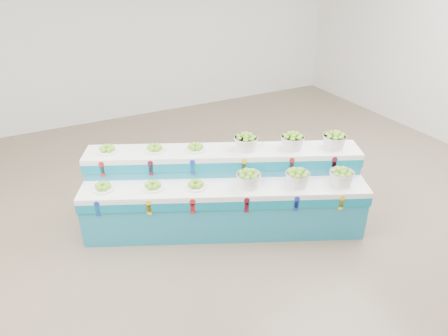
{
  "coord_description": "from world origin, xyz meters",
  "views": [
    {
      "loc": [
        -2.15,
        -3.71,
        3.4
      ],
      "look_at": [
        -0.06,
        0.41,
        0.87
      ],
      "focal_mm": 32.72,
      "sensor_mm": 36.0,
      "label": 1
    }
  ],
  "objects": [
    {
      "name": "plate_lower_right",
      "position": [
        -0.49,
        0.36,
        0.77
      ],
      "size": [
        0.35,
        0.35,
        0.1
      ],
      "primitive_type": "cylinder",
      "rotation": [
        0.0,
        0.0,
        -0.42
      ],
      "color": "white",
      "rests_on": "display_stand"
    },
    {
      "name": "plate_upper_mid",
      "position": [
        -0.79,
        0.99,
        1.07
      ],
      "size": [
        0.35,
        0.35,
        0.1
      ],
      "primitive_type": "cylinder",
      "rotation": [
        0.0,
        0.0,
        -0.42
      ],
      "color": "white",
      "rests_on": "display_stand"
    },
    {
      "name": "plate_upper_right",
      "position": [
        -0.3,
        0.77,
        1.07
      ],
      "size": [
        0.35,
        0.35,
        0.1
      ],
      "primitive_type": "cylinder",
      "rotation": [
        0.0,
        0.0,
        -0.42
      ],
      "color": "white",
      "rests_on": "display_stand"
    },
    {
      "name": "ground",
      "position": [
        0.0,
        0.0,
        0.0
      ],
      "size": [
        10.0,
        10.0,
        0.0
      ],
      "primitive_type": "plane",
      "color": "brown",
      "rests_on": "ground"
    },
    {
      "name": "basket_upper_right",
      "position": [
        1.38,
        0.01,
        1.13
      ],
      "size": [
        0.41,
        0.41,
        0.23
      ],
      "primitive_type": null,
      "rotation": [
        0.0,
        0.0,
        -0.42
      ],
      "color": "silver",
      "rests_on": "display_stand"
    },
    {
      "name": "basket_lower_right",
      "position": [
        1.19,
        -0.4,
        0.83
      ],
      "size": [
        0.41,
        0.41,
        0.23
      ],
      "primitive_type": null,
      "rotation": [
        0.0,
        0.0,
        -0.42
      ],
      "color": "silver",
      "rests_on": "display_stand"
    },
    {
      "name": "basket_upper_left",
      "position": [
        0.3,
        0.5,
        1.13
      ],
      "size": [
        0.41,
        0.41,
        0.23
      ],
      "primitive_type": null,
      "rotation": [
        0.0,
        0.0,
        -0.42
      ],
      "color": "silver",
      "rests_on": "display_stand"
    },
    {
      "name": "basket_lower_left",
      "position": [
        0.12,
        0.08,
        0.83
      ],
      "size": [
        0.41,
        0.41,
        0.23
      ],
      "primitive_type": null,
      "rotation": [
        0.0,
        0.0,
        -0.42
      ],
      "color": "silver",
      "rests_on": "display_stand"
    },
    {
      "name": "display_stand",
      "position": [
        -0.06,
        0.41,
        0.51
      ],
      "size": [
        3.73,
        2.37,
        1.02
      ],
      "primitive_type": null,
      "rotation": [
        0.0,
        0.0,
        -0.42
      ],
      "color": "teal",
      "rests_on": "ground"
    },
    {
      "name": "plate_upper_left",
      "position": [
        -1.35,
        1.24,
        1.07
      ],
      "size": [
        0.35,
        0.35,
        0.1
      ],
      "primitive_type": "cylinder",
      "rotation": [
        0.0,
        0.0,
        -0.42
      ],
      "color": "white",
      "rests_on": "display_stand"
    },
    {
      "name": "basket_lower_mid",
      "position": [
        0.68,
        -0.17,
        0.83
      ],
      "size": [
        0.41,
        0.41,
        0.23
      ],
      "primitive_type": null,
      "rotation": [
        0.0,
        0.0,
        -0.42
      ],
      "color": "silver",
      "rests_on": "display_stand"
    },
    {
      "name": "back_wall",
      "position": [
        0.0,
        5.0,
        2.0
      ],
      "size": [
        10.0,
        0.0,
        10.0
      ],
      "primitive_type": "plane",
      "rotation": [
        1.57,
        0.0,
        0.0
      ],
      "color": "silver",
      "rests_on": "ground"
    },
    {
      "name": "plate_lower_mid",
      "position": [
        -0.97,
        0.58,
        0.77
      ],
      "size": [
        0.35,
        0.35,
        0.1
      ],
      "primitive_type": "cylinder",
      "rotation": [
        0.0,
        0.0,
        -0.42
      ],
      "color": "white",
      "rests_on": "display_stand"
    },
    {
      "name": "plate_lower_left",
      "position": [
        -1.54,
        0.83,
        0.77
      ],
      "size": [
        0.35,
        0.35,
        0.1
      ],
      "primitive_type": "cylinder",
      "rotation": [
        0.0,
        0.0,
        -0.42
      ],
      "color": "white",
      "rests_on": "display_stand"
    },
    {
      "name": "basket_upper_mid",
      "position": [
        0.87,
        0.24,
        1.13
      ],
      "size": [
        0.41,
        0.41,
        0.23
      ],
      "primitive_type": null,
      "rotation": [
        0.0,
        0.0,
        -0.42
      ],
      "color": "silver",
      "rests_on": "display_stand"
    }
  ]
}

